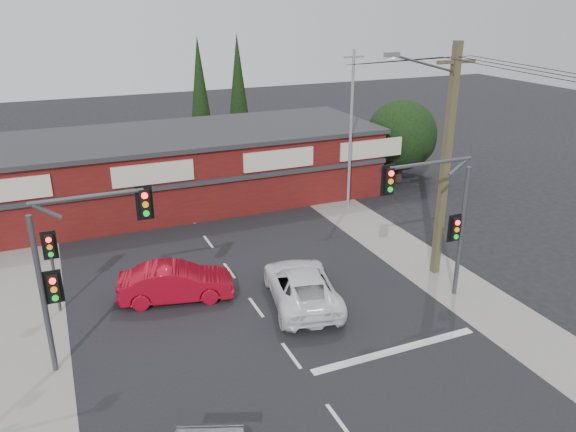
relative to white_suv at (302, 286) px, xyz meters
name	(u,v)px	position (x,y,z in m)	size (l,w,h in m)	color
ground	(287,350)	(-1.86, -2.89, -0.74)	(120.00, 120.00, 0.00)	black
road_strip	(241,287)	(-1.86, 2.11, -0.74)	(14.00, 70.00, 0.01)	black
verge_left	(24,330)	(-10.36, 2.11, -0.73)	(3.00, 70.00, 0.02)	gray
verge_right	(409,254)	(6.64, 2.11, -0.73)	(3.00, 70.00, 0.02)	gray
stop_line	(396,350)	(1.64, -4.39, -0.73)	(6.50, 0.35, 0.01)	silver
white_suv	(302,286)	(0.00, 0.00, 0.00)	(2.46, 5.34, 1.48)	white
red_sedan	(176,282)	(-4.59, 2.22, 0.01)	(1.60, 4.59, 1.51)	#AA0A1C
lane_dashes	(272,330)	(-1.86, -1.48, -0.73)	(0.12, 40.43, 0.01)	silver
shop_building	(159,169)	(-2.85, 14.09, 1.39)	(27.30, 8.40, 4.22)	#501010
tree_cluster	(400,138)	(12.84, 12.55, 2.15)	(5.90, 5.10, 5.50)	#2D2116
conifer_near	(200,91)	(1.64, 21.11, 4.74)	(1.80, 1.80, 9.25)	#2D2116
conifer_far	(238,84)	(5.14, 23.11, 4.74)	(1.80, 1.80, 9.25)	#2D2116
traffic_mast_left	(74,257)	(-8.28, -0.89, 3.19)	(3.77, 0.27, 5.97)	#47494C
traffic_mast_right	(441,209)	(5.01, -1.89, 3.20)	(3.96, 0.27, 5.97)	#47494C
pedestal_signal	(51,255)	(-9.06, 3.11, 1.66)	(0.55, 0.27, 3.38)	#47494C
utility_pole	(444,156)	(6.51, 0.09, 4.65)	(4.38, 0.59, 10.00)	brown
steel_pole	(351,129)	(7.14, 9.11, 3.96)	(1.20, 0.16, 9.00)	gray
power_lines	(570,84)	(6.62, -5.36, 8.30)	(2.01, 29.00, 1.22)	black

